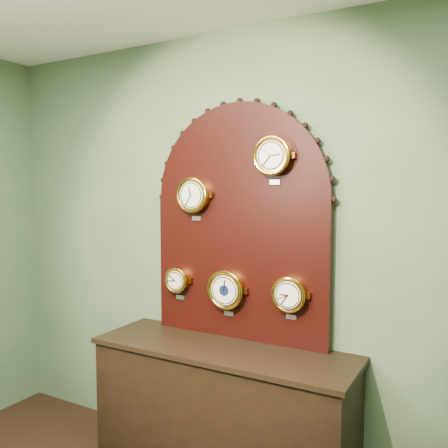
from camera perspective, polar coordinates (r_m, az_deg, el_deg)
The scene contains 8 objects.
wall_back at distance 3.07m, azimuth 2.28°, elevation -3.03°, with size 4.00×4.00×0.00m, color #4A6646.
shop_counter at distance 3.14m, azimuth -0.19°, elevation -22.05°, with size 1.60×0.50×0.80m, color black.
display_board at distance 3.00m, azimuth 1.87°, elevation 1.14°, with size 1.26×0.06×1.53m.
roman_clock at distance 3.09m, azimuth -3.69°, elevation 3.49°, with size 0.24×0.08×0.29m.
arabic_clock at distance 2.83m, azimuth 5.91°, elevation 8.17°, with size 0.24×0.08×0.29m.
hygrometer at distance 3.23m, azimuth -5.62°, elevation -6.73°, with size 0.18×0.08×0.23m.
barometer at distance 3.04m, azimuth 0.29°, elevation -7.91°, with size 0.26×0.08×0.31m.
tide_clock at distance 2.86m, azimuth 7.90°, elevation -8.38°, with size 0.22×0.08×0.27m.
Camera 1 is at (1.38, -0.21, 1.81)m, focal length 37.92 mm.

